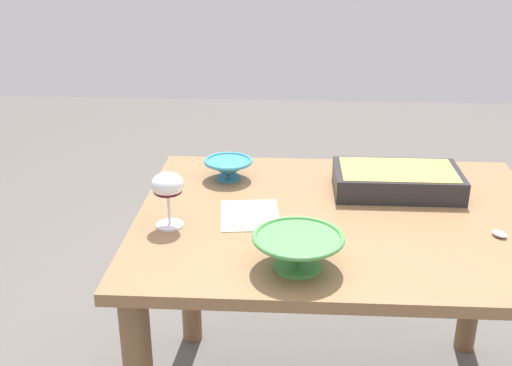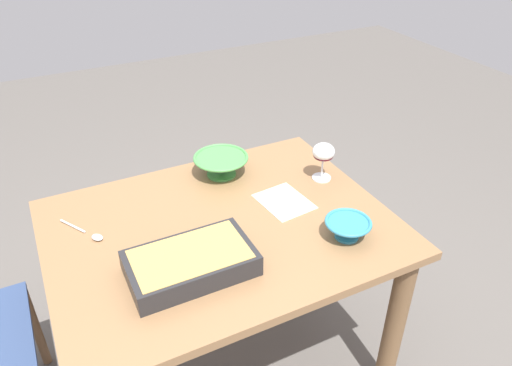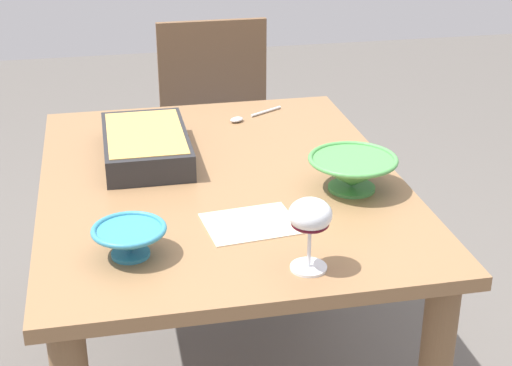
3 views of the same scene
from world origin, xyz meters
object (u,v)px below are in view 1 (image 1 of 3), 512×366
dining_table (341,254)px  casserole_dish (397,179)px  wine_glass (168,188)px  small_bowl (298,249)px  napkin (250,215)px  serving_spoon (511,240)px  mixing_bowl (228,168)px

dining_table → casserole_dish: size_ratio=3.07×
wine_glass → small_bowl: wine_glass is taller
dining_table → napkin: napkin is taller
dining_table → serving_spoon: serving_spoon is taller
dining_table → serving_spoon: bearing=160.9°
dining_table → wine_glass: bearing=12.0°
wine_glass → mixing_bowl: (-0.13, -0.35, -0.07)m
serving_spoon → napkin: 0.70m
small_bowl → wine_glass: bearing=-30.4°
wine_glass → napkin: bearing=-160.2°
mixing_bowl → serving_spoon: mixing_bowl is taller
small_bowl → napkin: small_bowl is taller
dining_table → napkin: bearing=5.3°
napkin → small_bowl: bearing=115.4°
dining_table → mixing_bowl: 0.47m
serving_spoon → casserole_dish: bearing=-52.5°
small_bowl → napkin: size_ratio=1.08×
mixing_bowl → napkin: mixing_bowl is taller
mixing_bowl → napkin: 0.29m
small_bowl → dining_table: bearing=-113.5°
dining_table → napkin: 0.30m
casserole_dish → napkin: bearing=24.5°
small_bowl → serving_spoon: small_bowl is taller
dining_table → casserole_dish: casserole_dish is taller
mixing_bowl → napkin: bearing=107.8°
small_bowl → casserole_dish: bearing=-122.4°
wine_glass → napkin: 0.25m
wine_glass → casserole_dish: bearing=-157.0°
serving_spoon → mixing_bowl: bearing=-27.0°
dining_table → wine_glass: size_ratio=7.53×
casserole_dish → wine_glass: bearing=23.0°
wine_glass → serving_spoon: 0.91m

